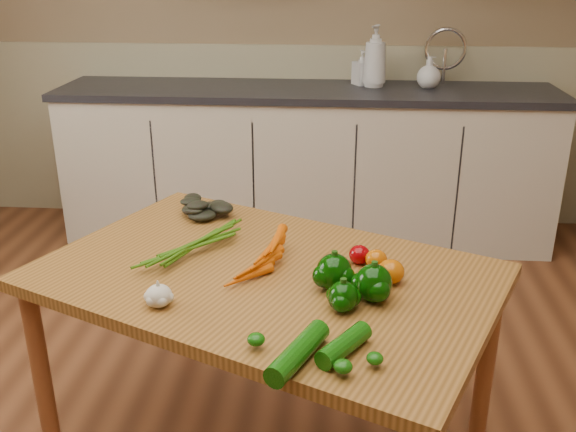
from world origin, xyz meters
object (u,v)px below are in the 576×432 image
at_px(soap_bottle_a, 375,56).
at_px(tomato_c, 391,272).
at_px(tomato_a, 359,255).
at_px(tomato_b, 376,259).
at_px(soap_bottle_b, 362,68).
at_px(garlic_bulb, 159,296).
at_px(pepper_b, 374,283).
at_px(zucchini_b, 298,352).
at_px(pepper_c, 343,297).
at_px(leafy_greens, 203,204).
at_px(zucchini_a, 344,345).
at_px(soap_bottle_c, 429,72).
at_px(pepper_a, 334,272).
at_px(carrot_bunch, 243,253).
at_px(table, 265,295).

xyz_separation_m(soap_bottle_a, tomato_c, (-0.03, -2.04, -0.32)).
height_order(tomato_a, tomato_b, tomato_b).
bearing_deg(soap_bottle_b, garlic_bulb, -136.17).
xyz_separation_m(garlic_bulb, pepper_b, (0.58, 0.08, 0.02)).
relative_size(garlic_bulb, zucchini_b, 0.32).
bearing_deg(pepper_c, garlic_bulb, -178.26).
bearing_deg(garlic_bulb, leafy_greens, 90.80).
bearing_deg(pepper_c, zucchini_a, -89.31).
bearing_deg(soap_bottle_c, zucchini_b, 176.12).
height_order(soap_bottle_b, pepper_b, soap_bottle_b).
bearing_deg(pepper_c, tomato_b, 68.60).
xyz_separation_m(pepper_a, zucchini_b, (-0.08, -0.37, -0.02)).
xyz_separation_m(soap_bottle_a, leafy_greens, (-0.68, -1.58, -0.31)).
distance_m(leafy_greens, tomato_c, 0.79).
bearing_deg(pepper_c, pepper_a, 101.97).
bearing_deg(tomato_c, pepper_b, -117.99).
bearing_deg(soap_bottle_c, pepper_b, 179.01).
distance_m(soap_bottle_b, leafy_greens, 1.76).
distance_m(pepper_c, zucchini_b, 0.27).
height_order(soap_bottle_c, zucchini_b, soap_bottle_c).
bearing_deg(tomato_b, garlic_bulb, -155.48).
distance_m(soap_bottle_b, tomato_c, 2.12).
bearing_deg(tomato_b, carrot_bunch, 179.24).
xyz_separation_m(pepper_a, tomato_b, (0.13, 0.14, -0.02)).
xyz_separation_m(tomato_a, tomato_b, (0.05, -0.03, 0.00)).
distance_m(leafy_greens, pepper_c, 0.81).
distance_m(soap_bottle_c, tomato_c, 2.08).
xyz_separation_m(pepper_b, tomato_a, (-0.03, 0.22, -0.02)).
distance_m(table, zucchini_a, 0.49).
relative_size(carrot_bunch, pepper_c, 3.02).
distance_m(carrot_bunch, pepper_c, 0.40).
height_order(pepper_b, pepper_c, pepper_b).
height_order(soap_bottle_c, tomato_c, soap_bottle_c).
bearing_deg(tomato_a, soap_bottle_c, 77.41).
distance_m(table, garlic_bulb, 0.36).
relative_size(pepper_b, pepper_c, 1.25).
bearing_deg(soap_bottle_c, pepper_c, 177.23).
height_order(table, leafy_greens, leafy_greens).
xyz_separation_m(leafy_greens, garlic_bulb, (0.01, -0.65, -0.02)).
bearing_deg(soap_bottle_a, table, -80.21).
bearing_deg(soap_bottle_a, soap_bottle_b, 161.08).
distance_m(table, soap_bottle_b, 2.12).
xyz_separation_m(soap_bottle_b, pepper_b, (-0.02, -2.21, -0.23)).
relative_size(garlic_bulb, tomato_b, 1.09).
distance_m(soap_bottle_a, garlic_bulb, 2.35).
height_order(pepper_c, tomato_a, pepper_c).
xyz_separation_m(carrot_bunch, tomato_b, (0.40, -0.01, -0.00)).
xyz_separation_m(soap_bottle_c, pepper_b, (-0.40, -2.14, -0.22)).
height_order(garlic_bulb, zucchini_a, garlic_bulb).
relative_size(table, carrot_bunch, 6.34).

